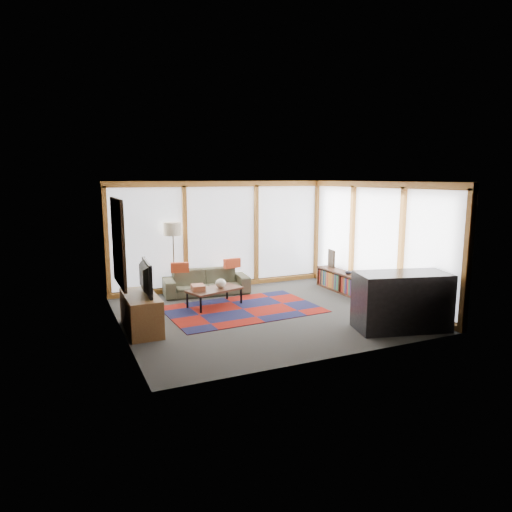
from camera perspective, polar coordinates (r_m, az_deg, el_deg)
name	(u,v)px	position (r m, az deg, el deg)	size (l,w,h in m)	color
ground	(264,313)	(9.20, 1.03, -7.16)	(5.50, 5.50, 0.00)	#30302E
room_envelope	(274,233)	(9.59, 2.30, 2.95)	(5.52, 5.02, 2.62)	#453A34
rug	(243,309)	(9.45, -1.66, -6.65)	(3.05, 1.96, 0.01)	maroon
sofa	(206,282)	(10.68, -6.24, -3.24)	(1.95, 0.76, 0.57)	#3D3D2B
pillow_left	(180,267)	(10.39, -9.50, -1.42)	(0.41, 0.12, 0.23)	#B33D1E
pillow_right	(232,263)	(10.78, -3.01, -0.90)	(0.41, 0.12, 0.22)	#B33D1E
floor_lamp	(174,259)	(10.60, -10.25, -0.36)	(0.42, 0.42, 1.68)	#312517
coffee_table	(215,297)	(9.68, -5.20, -5.17)	(1.13, 0.56, 0.38)	#321D12
book_stack	(198,287)	(9.55, -7.25, -3.92)	(0.26, 0.32, 0.11)	brown
vase	(221,283)	(9.67, -4.44, -3.43)	(0.23, 0.23, 0.20)	white
bookshelf	(345,283)	(10.92, 11.07, -3.30)	(0.35, 1.94, 0.48)	#321D12
bowl_a	(360,276)	(10.39, 12.88, -2.41)	(0.19, 0.19, 0.09)	black
bowl_b	(348,272)	(10.72, 11.48, -2.01)	(0.17, 0.17, 0.08)	black
shelf_picture	(331,259)	(11.43, 9.41, -0.31)	(0.04, 0.33, 0.43)	black
tv_console	(141,313)	(8.36, -14.18, -6.87)	(0.54, 1.31, 0.65)	brown
television	(141,278)	(8.25, -14.18, -2.63)	(1.02, 0.13, 0.59)	black
bar_counter	(402,301)	(8.53, 17.75, -5.40)	(1.62, 0.76, 1.03)	black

